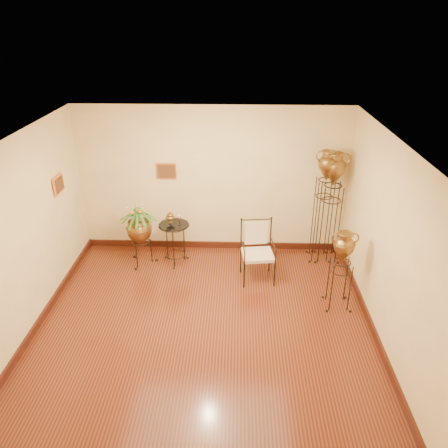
{
  "coord_description": "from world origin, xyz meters",
  "views": [
    {
      "loc": [
        0.47,
        -5.12,
        4.26
      ],
      "look_at": [
        0.25,
        1.3,
        1.1
      ],
      "focal_mm": 35.0,
      "sensor_mm": 36.0,
      "label": 1
    }
  ],
  "objects_px": {
    "planter_urn": "(139,227)",
    "side_table": "(175,242)",
    "amphora_mid": "(330,207)",
    "amphora_tall": "(323,205)",
    "armchair": "(258,253)"
  },
  "relations": [
    {
      "from": "planter_urn",
      "to": "armchair",
      "type": "xyz_separation_m",
      "value": [
        2.13,
        -0.48,
        -0.21
      ]
    },
    {
      "from": "amphora_tall",
      "to": "side_table",
      "type": "xyz_separation_m",
      "value": [
        -2.69,
        -0.25,
        -0.68
      ]
    },
    {
      "from": "amphora_tall",
      "to": "amphora_mid",
      "type": "distance_m",
      "value": 0.14
    },
    {
      "from": "side_table",
      "to": "amphora_mid",
      "type": "bearing_deg",
      "value": 5.11
    },
    {
      "from": "amphora_mid",
      "to": "side_table",
      "type": "xyz_separation_m",
      "value": [
        -2.83,
        -0.25,
        -0.65
      ]
    },
    {
      "from": "amphora_mid",
      "to": "side_table",
      "type": "bearing_deg",
      "value": -174.89
    },
    {
      "from": "amphora_tall",
      "to": "armchair",
      "type": "relative_size",
      "value": 1.99
    },
    {
      "from": "planter_urn",
      "to": "side_table",
      "type": "distance_m",
      "value": 0.71
    },
    {
      "from": "amphora_mid",
      "to": "planter_urn",
      "type": "distance_m",
      "value": 3.48
    },
    {
      "from": "amphora_mid",
      "to": "armchair",
      "type": "xyz_separation_m",
      "value": [
        -1.32,
        -0.79,
        -0.52
      ]
    },
    {
      "from": "planter_urn",
      "to": "amphora_tall",
      "type": "bearing_deg",
      "value": 5.29
    },
    {
      "from": "armchair",
      "to": "planter_urn",
      "type": "bearing_deg",
      "value": 160.07
    },
    {
      "from": "planter_urn",
      "to": "side_table",
      "type": "relative_size",
      "value": 1.34
    },
    {
      "from": "amphora_tall",
      "to": "side_table",
      "type": "bearing_deg",
      "value": -174.63
    },
    {
      "from": "amphora_tall",
      "to": "amphora_mid",
      "type": "relative_size",
      "value": 1.01
    }
  ]
}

